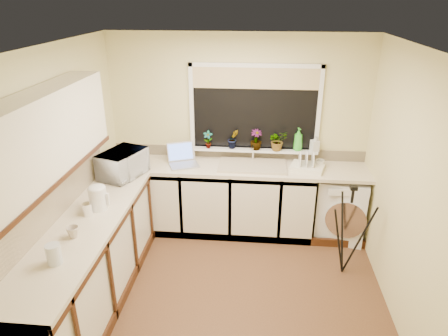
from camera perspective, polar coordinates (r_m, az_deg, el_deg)
floor at (r=4.40m, az=0.46°, el=-16.87°), size 3.20×3.20×0.00m
ceiling at (r=3.38m, az=0.60°, el=16.73°), size 3.20×3.20×0.00m
wall_back at (r=5.11m, az=1.98°, el=4.95°), size 3.20×0.00×3.20m
wall_front at (r=2.47m, az=-2.64°, el=-17.56°), size 3.20×0.00×3.20m
wall_left at (r=4.16m, az=-21.99°, el=-1.26°), size 0.00×3.00×3.00m
wall_right at (r=3.94m, az=24.43°, el=-3.09°), size 0.00×3.00×3.00m
base_cabinet_back at (r=5.18m, az=-1.95°, el=-4.37°), size 2.55×0.60×0.86m
base_cabinet_left at (r=4.19m, az=-18.39°, el=-13.11°), size 0.54×2.40×0.86m
worktop_back at (r=4.96m, az=1.71°, el=0.07°), size 3.20×0.60×0.04m
worktop_left at (r=3.95m, az=-19.22°, el=-7.82°), size 0.60×2.40×0.04m
upper_cabinet at (r=3.53m, az=-24.21°, el=4.11°), size 0.28×1.90×0.70m
splashback_left at (r=3.96m, az=-23.49°, el=-4.37°), size 0.02×2.40×0.45m
splashback_back at (r=5.19m, az=1.94°, el=2.23°), size 3.20×0.02×0.14m
window_glass at (r=5.00m, az=4.34°, el=8.35°), size 1.50×0.02×1.00m
window_blind at (r=4.89m, az=4.46°, el=12.52°), size 1.50×0.02×0.25m
windowsill at (r=5.10m, az=4.15°, el=2.60°), size 1.60×0.14×0.03m
sink at (r=4.94m, az=4.03°, el=0.33°), size 0.82×0.46×0.03m
faucet at (r=5.06m, az=4.13°, el=2.24°), size 0.03×0.03×0.24m
washing_machine at (r=5.26m, az=16.27°, el=-5.26°), size 0.67×0.66×0.81m
laptop at (r=5.02m, az=-5.87°, el=1.32°), size 0.45×0.45×0.24m
kettle at (r=4.12m, az=-17.38°, el=-4.12°), size 0.17×0.17×0.22m
dish_rack at (r=4.94m, az=11.67°, el=0.07°), size 0.45×0.38×0.06m
tripod at (r=4.53m, az=17.07°, el=-8.47°), size 0.65×0.65×1.06m
glass_jug at (r=3.46m, az=-22.91°, el=-11.15°), size 0.12×0.12×0.17m
steel_jar at (r=4.06m, az=-18.72°, el=-5.56°), size 0.09×0.09×0.12m
microwave at (r=4.77m, az=-14.12°, el=0.58°), size 0.53×0.64×0.30m
plant_a at (r=5.07m, az=-2.28°, el=4.02°), size 0.12×0.08×0.22m
plant_b at (r=5.06m, az=1.30°, el=4.14°), size 0.17×0.15×0.25m
plant_c at (r=5.03m, az=4.55°, el=4.01°), size 0.17×0.17×0.25m
plant_d at (r=5.04m, az=7.58°, el=3.88°), size 0.29×0.27×0.25m
soap_bottle_green at (r=5.07m, az=10.45°, el=4.01°), size 0.14×0.14×0.29m
soap_bottle_clear at (r=5.10m, az=12.73°, el=3.44°), size 0.12×0.12×0.20m
cup_back at (r=5.03m, az=13.39°, el=0.61°), size 0.15×0.15×0.09m
cup_left at (r=3.76m, az=-20.56°, el=-8.48°), size 0.13×0.13×0.10m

